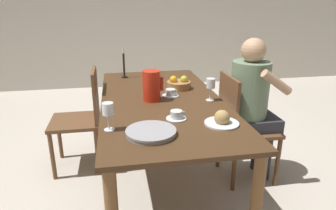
{
  "coord_description": "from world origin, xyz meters",
  "views": [
    {
      "loc": [
        -0.34,
        -2.19,
        1.47
      ],
      "look_at": [
        0.0,
        -0.28,
        0.78
      ],
      "focal_mm": 32.0,
      "sensor_mm": 36.0,
      "label": 1
    }
  ],
  "objects_px": {
    "teacup_across": "(171,93)",
    "fruit_bowl": "(179,84)",
    "wine_glass_juice": "(108,111)",
    "teacup_near_person": "(176,116)",
    "chair_opposite": "(83,116)",
    "chair_person_side": "(241,125)",
    "person_seated": "(253,99)",
    "wine_glass_water": "(211,84)",
    "red_pitcher": "(152,86)",
    "candlestick_tall": "(124,67)",
    "bread_plate": "(222,120)",
    "serving_tray": "(151,132)"
  },
  "relations": [
    {
      "from": "serving_tray",
      "to": "fruit_bowl",
      "type": "xyz_separation_m",
      "value": [
        0.35,
        0.89,
        0.02
      ]
    },
    {
      "from": "teacup_near_person",
      "to": "candlestick_tall",
      "type": "xyz_separation_m",
      "value": [
        -0.29,
        1.15,
        0.09
      ]
    },
    {
      "from": "red_pitcher",
      "to": "chair_opposite",
      "type": "bearing_deg",
      "value": 147.16
    },
    {
      "from": "red_pitcher",
      "to": "teacup_near_person",
      "type": "xyz_separation_m",
      "value": [
        0.11,
        -0.41,
        -0.09
      ]
    },
    {
      "from": "wine_glass_water",
      "to": "serving_tray",
      "type": "distance_m",
      "value": 0.75
    },
    {
      "from": "chair_person_side",
      "to": "teacup_across",
      "type": "relative_size",
      "value": 6.73
    },
    {
      "from": "bread_plate",
      "to": "wine_glass_juice",
      "type": "bearing_deg",
      "value": 177.26
    },
    {
      "from": "teacup_across",
      "to": "bread_plate",
      "type": "distance_m",
      "value": 0.65
    },
    {
      "from": "chair_person_side",
      "to": "candlestick_tall",
      "type": "xyz_separation_m",
      "value": [
        -0.91,
        0.8,
        0.35
      ]
    },
    {
      "from": "red_pitcher",
      "to": "bread_plate",
      "type": "bearing_deg",
      "value": -55.5
    },
    {
      "from": "chair_person_side",
      "to": "teacup_near_person",
      "type": "height_order",
      "value": "chair_person_side"
    },
    {
      "from": "person_seated",
      "to": "teacup_near_person",
      "type": "xyz_separation_m",
      "value": [
        -0.71,
        -0.36,
        0.04
      ]
    },
    {
      "from": "chair_opposite",
      "to": "fruit_bowl",
      "type": "height_order",
      "value": "chair_opposite"
    },
    {
      "from": "red_pitcher",
      "to": "teacup_near_person",
      "type": "bearing_deg",
      "value": -74.83
    },
    {
      "from": "chair_person_side",
      "to": "red_pitcher",
      "type": "xyz_separation_m",
      "value": [
        -0.73,
        0.05,
        0.36
      ]
    },
    {
      "from": "fruit_bowl",
      "to": "wine_glass_juice",
      "type": "bearing_deg",
      "value": -126.91
    },
    {
      "from": "person_seated",
      "to": "chair_opposite",
      "type": "bearing_deg",
      "value": -106.51
    },
    {
      "from": "chair_person_side",
      "to": "serving_tray",
      "type": "xyz_separation_m",
      "value": [
        -0.81,
        -0.56,
        0.26
      ]
    },
    {
      "from": "wine_glass_water",
      "to": "fruit_bowl",
      "type": "relative_size",
      "value": 0.84
    },
    {
      "from": "wine_glass_water",
      "to": "fruit_bowl",
      "type": "bearing_deg",
      "value": 115.33
    },
    {
      "from": "fruit_bowl",
      "to": "candlestick_tall",
      "type": "height_order",
      "value": "candlestick_tall"
    },
    {
      "from": "bread_plate",
      "to": "candlestick_tall",
      "type": "distance_m",
      "value": 1.4
    },
    {
      "from": "teacup_near_person",
      "to": "serving_tray",
      "type": "distance_m",
      "value": 0.28
    },
    {
      "from": "wine_glass_juice",
      "to": "person_seated",
      "type": "bearing_deg",
      "value": 22.26
    },
    {
      "from": "person_seated",
      "to": "wine_glass_juice",
      "type": "distance_m",
      "value": 1.24
    },
    {
      "from": "wine_glass_juice",
      "to": "teacup_across",
      "type": "xyz_separation_m",
      "value": [
        0.48,
        0.59,
        -0.1
      ]
    },
    {
      "from": "chair_opposite",
      "to": "wine_glass_water",
      "type": "bearing_deg",
      "value": -114.04
    },
    {
      "from": "red_pitcher",
      "to": "fruit_bowl",
      "type": "bearing_deg",
      "value": 45.75
    },
    {
      "from": "teacup_across",
      "to": "serving_tray",
      "type": "bearing_deg",
      "value": -109.44
    },
    {
      "from": "serving_tray",
      "to": "fruit_bowl",
      "type": "distance_m",
      "value": 0.96
    },
    {
      "from": "fruit_bowl",
      "to": "bread_plate",
      "type": "bearing_deg",
      "value": -82.96
    },
    {
      "from": "teacup_near_person",
      "to": "wine_glass_juice",
      "type": "bearing_deg",
      "value": -166.68
    },
    {
      "from": "wine_glass_juice",
      "to": "teacup_near_person",
      "type": "height_order",
      "value": "wine_glass_juice"
    },
    {
      "from": "teacup_across",
      "to": "fruit_bowl",
      "type": "height_order",
      "value": "fruit_bowl"
    },
    {
      "from": "red_pitcher",
      "to": "bread_plate",
      "type": "distance_m",
      "value": 0.66
    },
    {
      "from": "serving_tray",
      "to": "teacup_across",
      "type": "bearing_deg",
      "value": 70.56
    },
    {
      "from": "red_pitcher",
      "to": "wine_glass_juice",
      "type": "bearing_deg",
      "value": -122.17
    },
    {
      "from": "wine_glass_water",
      "to": "bread_plate",
      "type": "xyz_separation_m",
      "value": [
        -0.07,
        -0.46,
        -0.1
      ]
    },
    {
      "from": "person_seated",
      "to": "candlestick_tall",
      "type": "xyz_separation_m",
      "value": [
        -1.0,
        0.79,
        0.13
      ]
    },
    {
      "from": "bread_plate",
      "to": "chair_person_side",
      "type": "bearing_deg",
      "value": 53.71
    },
    {
      "from": "chair_person_side",
      "to": "person_seated",
      "type": "height_order",
      "value": "person_seated"
    },
    {
      "from": "person_seated",
      "to": "wine_glass_water",
      "type": "xyz_separation_m",
      "value": [
        -0.38,
        -0.04,
        0.15
      ]
    },
    {
      "from": "red_pitcher",
      "to": "teacup_across",
      "type": "xyz_separation_m",
      "value": [
        0.16,
        0.08,
        -0.09
      ]
    },
    {
      "from": "teacup_across",
      "to": "candlestick_tall",
      "type": "height_order",
      "value": "candlestick_tall"
    },
    {
      "from": "chair_person_side",
      "to": "teacup_across",
      "type": "height_order",
      "value": "chair_person_side"
    },
    {
      "from": "chair_opposite",
      "to": "wine_glass_juice",
      "type": "height_order",
      "value": "chair_opposite"
    },
    {
      "from": "teacup_across",
      "to": "chair_person_side",
      "type": "bearing_deg",
      "value": -12.99
    },
    {
      "from": "wine_glass_water",
      "to": "wine_glass_juice",
      "type": "xyz_separation_m",
      "value": [
        -0.76,
        -0.42,
        -0.0
      ]
    },
    {
      "from": "teacup_near_person",
      "to": "teacup_across",
      "type": "xyz_separation_m",
      "value": [
        0.05,
        0.49,
        0.0
      ]
    },
    {
      "from": "fruit_bowl",
      "to": "candlestick_tall",
      "type": "xyz_separation_m",
      "value": [
        -0.45,
        0.47,
        0.07
      ]
    }
  ]
}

